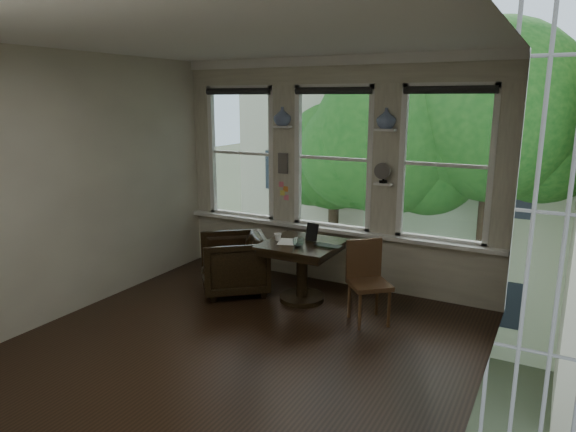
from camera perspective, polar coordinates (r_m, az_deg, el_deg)
The scene contains 25 objects.
ground at distance 5.43m, azimuth -5.07°, elevation -14.24°, with size 4.50×4.50×0.00m, color black.
ceiling at distance 4.86m, azimuth -5.81°, elevation 19.09°, with size 4.50×4.50×0.00m, color silver.
wall_back at distance 6.88m, azimuth 5.09°, elevation 4.75°, with size 4.50×4.50×0.00m, color beige.
wall_front at distance 3.36m, azimuth -27.32°, elevation -5.39°, with size 4.50×4.50×0.00m, color beige.
wall_left at distance 6.44m, azimuth -22.32°, elevation 3.27°, with size 4.50×4.50×0.00m, color beige.
wall_right at distance 4.15m, azimuth 21.42°, elevation -1.57°, with size 4.50×4.50×0.00m, color beige.
window_left at distance 7.55m, azimuth -5.10°, elevation 7.00°, with size 1.10×0.12×1.90m, color white, non-canonical shape.
window_center at distance 6.86m, azimuth 5.12°, elevation 6.40°, with size 1.10×0.12×1.90m, color white, non-canonical shape.
window_right at distance 6.42m, azimuth 17.12°, elevation 5.45°, with size 1.10×0.12×1.90m, color white, non-canonical shape.
shelf_left at distance 7.05m, azimuth -0.63°, elevation 9.90°, with size 0.26×0.16×0.03m, color white.
shelf_right at distance 6.47m, azimuth 10.81°, elevation 9.40°, with size 0.26×0.16×0.03m, color white.
intercom at distance 7.12m, azimuth -0.50°, elevation 5.89°, with size 0.14×0.06×0.28m, color #59544F.
sticky_notes at distance 7.18m, azimuth -0.48°, elevation 3.12°, with size 0.16×0.01×0.24m, color pink, non-canonical shape.
desk_fan at distance 6.51m, azimuth 10.54°, elevation 4.38°, with size 0.20×0.20×0.24m, color #59544F, non-canonical shape.
vase_left at distance 7.05m, azimuth -0.63°, elevation 11.03°, with size 0.24×0.24×0.25m, color silver.
vase_right at distance 6.47m, azimuth 10.86°, elevation 10.63°, with size 0.24×0.24×0.25m, color silver.
table at distance 6.40m, azimuth 1.56°, elevation -6.21°, with size 0.90×0.90×0.75m, color black, non-canonical shape.
armchair_left at distance 6.71m, azimuth -6.05°, elevation -5.31°, with size 0.81×0.84×0.76m, color black.
cushion_red at distance 6.69m, azimuth -6.06°, elevation -4.75°, with size 0.45×0.45×0.06m, color maroon.
side_chair_right at distance 5.83m, azimuth 9.04°, elevation -7.44°, with size 0.42×0.42×0.92m, color #473319, non-canonical shape.
laptop at distance 6.07m, azimuth 4.26°, elevation -3.47°, with size 0.33×0.22×0.03m, color black.
mug at distance 6.37m, azimuth -1.14°, elevation -2.35°, with size 0.10×0.10×0.09m, color white.
drinking_glass at distance 6.11m, azimuth 1.14°, elevation -2.96°, with size 0.13×0.13×0.11m, color white.
tablet at distance 6.35m, azimuth 2.68°, elevation -1.80°, with size 0.16×0.02×0.22m, color black.
papers at distance 6.32m, azimuth -0.05°, elevation -2.87°, with size 0.22×0.30×0.00m, color silver.
Camera 1 is at (2.70, -4.00, 2.47)m, focal length 32.00 mm.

